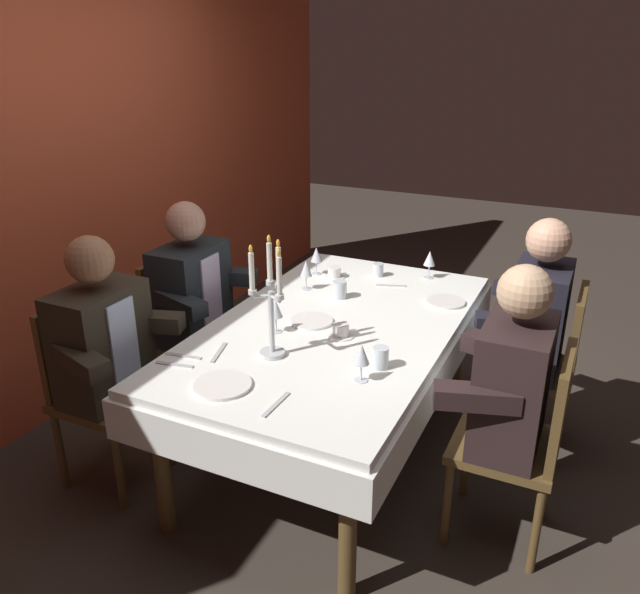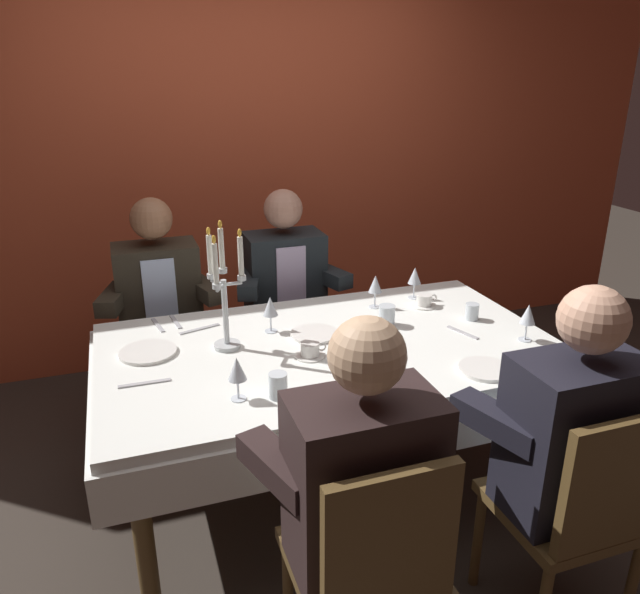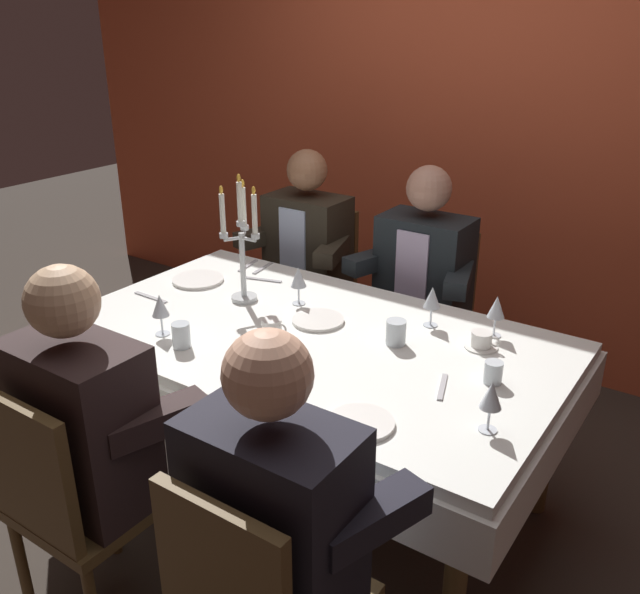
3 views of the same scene
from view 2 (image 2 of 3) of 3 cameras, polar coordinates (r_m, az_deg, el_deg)
The scene contains 26 objects.
ground_plane at distance 2.94m, azimuth 0.83°, elevation -17.66°, with size 12.00×12.00×0.00m, color #372F28.
back_wall at distance 3.94m, azimuth -7.49°, elevation 13.62°, with size 6.00×0.12×2.70m, color #C34D2E.
dining_table at distance 2.60m, azimuth 0.90°, elevation -6.88°, with size 1.94×1.14×0.74m.
candelabra at distance 2.46m, azimuth -9.09°, elevation 0.29°, with size 0.15×0.17×0.55m.
dinner_plate_0 at distance 2.63m, azimuth -0.54°, elevation -3.52°, with size 0.21×0.21×0.01m, color white.
dinner_plate_1 at distance 2.56m, azimuth -16.03°, elevation -5.05°, with size 0.23×0.23×0.01m, color white.
dinner_plate_2 at distance 2.42m, azimuth 15.39°, elevation -6.62°, with size 0.20×0.20×0.01m, color white.
wine_glass_0 at distance 2.63m, azimuth -4.75°, elevation -1.00°, with size 0.07×0.07×0.16m.
wine_glass_1 at distance 2.91m, azimuth 5.28°, elevation 1.13°, with size 0.07×0.07×0.16m.
wine_glass_2 at distance 3.05m, azimuth 8.99°, elevation 1.92°, with size 0.07×0.07×0.16m.
wine_glass_3 at distance 2.11m, azimuth -7.89°, elevation -6.90°, with size 0.07×0.07×0.16m.
wine_glass_4 at distance 2.69m, azimuth 19.16°, elevation -1.67°, with size 0.07×0.07×0.16m.
water_tumbler_0 at distance 2.87m, azimuth 14.24°, elevation -1.36°, with size 0.06×0.06×0.08m, color silver.
water_tumbler_1 at distance 2.14m, azimuth -4.01°, elevation -8.40°, with size 0.07×0.07×0.09m, color silver.
water_tumbler_2 at distance 2.74m, azimuth 6.37°, elevation -1.74°, with size 0.07×0.07×0.09m, color silver.
coffee_cup_0 at distance 2.43m, azimuth -0.92°, elevation -5.10°, with size 0.13×0.12×0.06m.
coffee_cup_1 at distance 2.99m, azimuth 9.89°, elevation -0.37°, with size 0.13×0.12×0.06m.
fork_0 at distance 2.73m, azimuth 13.39°, elevation -3.30°, with size 0.17×0.02×0.01m, color #B7B7BC.
knife_1 at distance 2.33m, azimuth -16.34°, elevation -7.88°, with size 0.19×0.02×0.01m, color #B7B7BC.
fork_2 at distance 2.84m, azimuth -13.56°, elevation -2.29°, with size 0.17×0.02×0.01m, color #B7B7BC.
fork_3 at distance 2.82m, azimuth -15.16°, elevation -2.59°, with size 0.17×0.02×0.01m, color #B7B7BC.
knife_4 at distance 2.74m, azimuth -11.37°, elevation -3.00°, with size 0.19×0.02×0.01m, color #B7B7BC.
seated_diner_0 at distance 3.25m, azimuth -15.08°, elevation 0.35°, with size 0.63×0.48×1.24m.
seated_diner_1 at distance 1.78m, azimuth 4.20°, elevation -17.24°, with size 0.63×0.48×1.24m.
seated_diner_2 at distance 3.35m, azimuth -3.40°, elevation 1.69°, with size 0.63×0.48×1.24m.
seated_diner_3 at distance 2.13m, azimuth 23.02°, elevation -12.02°, with size 0.63×0.48×1.24m.
Camera 2 is at (-0.79, -2.17, 1.83)m, focal length 33.67 mm.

